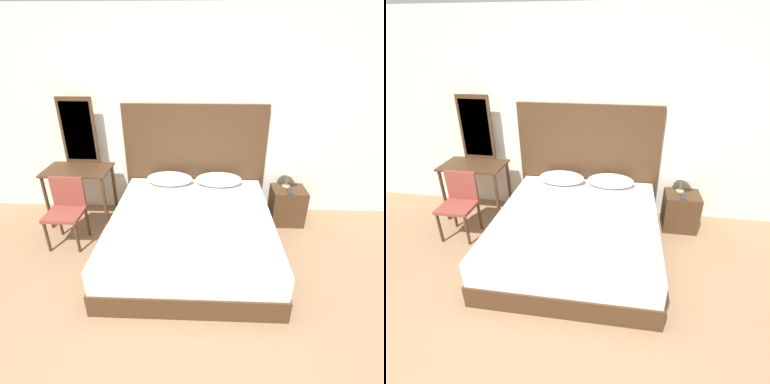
# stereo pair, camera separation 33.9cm
# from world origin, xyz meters

# --- Properties ---
(ground_plane) EXTENTS (16.00, 16.00, 0.00)m
(ground_plane) POSITION_xyz_m (0.00, 0.00, 0.00)
(ground_plane) COLOR #8C6B4C
(wall_back) EXTENTS (10.00, 0.06, 2.70)m
(wall_back) POSITION_xyz_m (0.00, 2.47, 1.35)
(wall_back) COLOR silver
(wall_back) RESTS_ON ground_plane
(bed) EXTENTS (1.86, 2.02, 0.51)m
(bed) POSITION_xyz_m (0.09, 1.36, 0.25)
(bed) COLOR #422B19
(bed) RESTS_ON ground_plane
(headboard) EXTENTS (1.95, 0.05, 1.56)m
(headboard) POSITION_xyz_m (0.09, 2.39, 0.78)
(headboard) COLOR #422B19
(headboard) RESTS_ON ground_plane
(pillow_left) EXTENTS (0.63, 0.32, 0.18)m
(pillow_left) POSITION_xyz_m (-0.25, 2.16, 0.60)
(pillow_left) COLOR white
(pillow_left) RESTS_ON bed
(pillow_right) EXTENTS (0.63, 0.32, 0.18)m
(pillow_right) POSITION_xyz_m (0.43, 2.16, 0.60)
(pillow_right) COLOR white
(pillow_right) RESTS_ON bed
(phone_on_bed) EXTENTS (0.15, 0.16, 0.01)m
(phone_on_bed) POSITION_xyz_m (0.29, 1.53, 0.52)
(phone_on_bed) COLOR #B7B7BC
(phone_on_bed) RESTS_ON bed
(nightstand) EXTENTS (0.44, 0.38, 0.51)m
(nightstand) POSITION_xyz_m (1.38, 2.10, 0.25)
(nightstand) COLOR #422B19
(nightstand) RESTS_ON ground_plane
(table_lamp) EXTENTS (0.30, 0.30, 0.43)m
(table_lamp) POSITION_xyz_m (1.35, 2.17, 0.83)
(table_lamp) COLOR tan
(table_lamp) RESTS_ON nightstand
(phone_on_nightstand) EXTENTS (0.08, 0.15, 0.01)m
(phone_on_nightstand) POSITION_xyz_m (1.37, 2.00, 0.51)
(phone_on_nightstand) COLOR #232328
(phone_on_nightstand) RESTS_ON nightstand
(vanity_desk) EXTENTS (0.86, 0.52, 0.78)m
(vanity_desk) POSITION_xyz_m (-1.45, 2.02, 0.63)
(vanity_desk) COLOR #422B19
(vanity_desk) RESTS_ON ground_plane
(vanity_mirror) EXTENTS (0.47, 0.03, 0.89)m
(vanity_mirror) POSITION_xyz_m (-1.45, 2.26, 1.23)
(vanity_mirror) COLOR #422B19
(vanity_mirror) RESTS_ON vanity_desk
(chair) EXTENTS (0.43, 0.41, 0.83)m
(chair) POSITION_xyz_m (-1.45, 1.54, 0.48)
(chair) COLOR brown
(chair) RESTS_ON ground_plane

